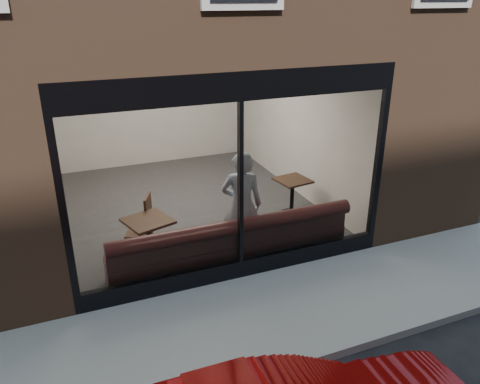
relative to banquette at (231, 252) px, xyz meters
name	(u,v)px	position (x,y,z in m)	size (l,w,h in m)	color
ground	(304,363)	(0.00, -2.45, -0.23)	(120.00, 120.00, 0.00)	black
sidewalk_near	(269,314)	(0.00, -1.45, -0.22)	(40.00, 2.00, 0.01)	gray
kerb_near	(307,361)	(0.00, -2.50, -0.17)	(40.00, 0.10, 0.12)	gray
host_building_pier_right	(283,92)	(3.75, 5.55, 1.38)	(2.50, 12.00, 3.20)	brown
host_building_backfill	(131,84)	(0.00, 8.55, 1.38)	(5.00, 6.00, 3.20)	brown
cafe_floor	(188,204)	(0.00, 2.55, -0.21)	(6.00, 6.00, 0.00)	#2D2D30
cafe_ceiling	(180,50)	(0.00, 2.55, 2.97)	(6.00, 6.00, 0.00)	white
cafe_wall_back	(152,103)	(0.00, 5.54, 1.37)	(5.00, 5.00, 0.00)	beige
cafe_wall_left	(51,146)	(-2.49, 2.55, 1.37)	(6.00, 6.00, 0.00)	beige
cafe_wall_right	(295,121)	(2.49, 2.55, 1.37)	(6.00, 6.00, 0.00)	beige
storefront_kick	(240,268)	(0.00, -0.40, -0.08)	(5.00, 0.10, 0.30)	black
storefront_header	(240,86)	(0.00, -0.40, 2.77)	(5.00, 0.10, 0.40)	black
storefront_mullion	(240,186)	(0.00, -0.40, 1.32)	(0.06, 0.10, 2.50)	black
storefront_glass	(241,187)	(0.00, -0.43, 1.33)	(4.80, 4.80, 0.00)	white
banquette	(231,252)	(0.00, 0.00, 0.00)	(4.00, 0.55, 0.45)	#371415
person	(242,205)	(0.28, 0.22, 0.71)	(0.68, 0.45, 1.86)	#95AAC0
cafe_table_left	(148,221)	(-1.21, 0.62, 0.52)	(0.69, 0.69, 0.04)	black
cafe_table_right	(293,180)	(1.84, 1.34, 0.52)	(0.61, 0.61, 0.04)	black
cafe_chair_left	(139,232)	(-1.27, 1.24, 0.01)	(0.44, 0.44, 0.04)	black
wall_poster	(54,149)	(-2.45, 2.61, 1.31)	(0.02, 0.59, 0.79)	white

